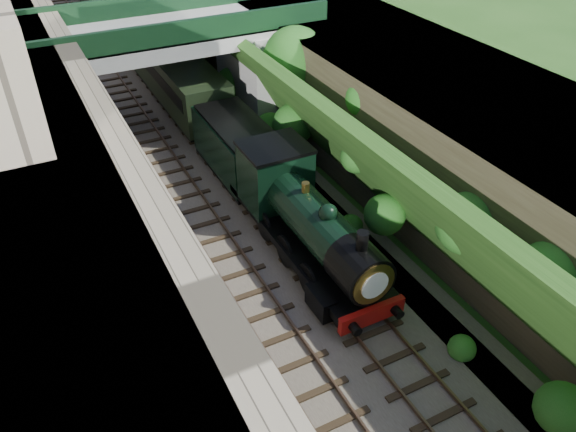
{
  "coord_description": "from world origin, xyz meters",
  "views": [
    {
      "loc": [
        -7.99,
        -6.56,
        15.58
      ],
      "look_at": [
        0.0,
        9.12,
        2.98
      ],
      "focal_mm": 35.0,
      "sensor_mm": 36.0,
      "label": 1
    }
  ],
  "objects": [
    {
      "name": "track_left",
      "position": [
        -2.0,
        20.0,
        0.25
      ],
      "size": [
        2.5,
        90.0,
        0.2
      ],
      "color": "black",
      "rests_on": "trackbed"
    },
    {
      "name": "embankment_slope",
      "position": [
        4.96,
        18.14,
        2.69
      ],
      "size": [
        4.32,
        90.0,
        6.4
      ],
      "color": "#1E4714",
      "rests_on": "ground"
    },
    {
      "name": "street_plateau_left",
      "position": [
        -9.0,
        20.0,
        3.5
      ],
      "size": [
        6.0,
        90.0,
        7.0
      ],
      "primitive_type": "cube",
      "color": "#262628",
      "rests_on": "ground"
    },
    {
      "name": "tender",
      "position": [
        1.2,
        17.13,
        1.62
      ],
      "size": [
        2.7,
        6.0,
        3.05
      ],
      "color": "black",
      "rests_on": "trackbed"
    },
    {
      "name": "trackbed",
      "position": [
        0.0,
        20.0,
        0.1
      ],
      "size": [
        10.0,
        90.0,
        0.2
      ],
      "primitive_type": "cube",
      "color": "#473F38",
      "rests_on": "ground"
    },
    {
      "name": "street_plateau_right",
      "position": [
        9.5,
        20.0,
        3.12
      ],
      "size": [
        8.0,
        90.0,
        6.25
      ],
      "primitive_type": "cube",
      "color": "#262628",
      "rests_on": "ground"
    },
    {
      "name": "track_right",
      "position": [
        1.2,
        20.0,
        0.25
      ],
      "size": [
        2.5,
        90.0,
        0.2
      ],
      "color": "black",
      "rests_on": "trackbed"
    },
    {
      "name": "road_bridge",
      "position": [
        0.94,
        24.0,
        4.08
      ],
      "size": [
        16.0,
        6.4,
        7.25
      ],
      "color": "gray",
      "rests_on": "ground"
    },
    {
      "name": "retaining_wall",
      "position": [
        -5.5,
        20.0,
        3.5
      ],
      "size": [
        1.0,
        90.0,
        7.0
      ],
      "primitive_type": "cube",
      "color": "#756B56",
      "rests_on": "ground"
    },
    {
      "name": "coach_front",
      "position": [
        1.2,
        29.73,
        2.05
      ],
      "size": [
        2.9,
        18.0,
        3.7
      ],
      "color": "black",
      "rests_on": "trackbed"
    },
    {
      "name": "locomotive",
      "position": [
        1.2,
        9.77,
        1.89
      ],
      "size": [
        3.1,
        10.22,
        3.83
      ],
      "color": "black",
      "rests_on": "trackbed"
    },
    {
      "name": "tree",
      "position": [
        5.91,
        19.81,
        4.65
      ],
      "size": [
        3.6,
        3.8,
        6.6
      ],
      "color": "black",
      "rests_on": "ground"
    }
  ]
}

